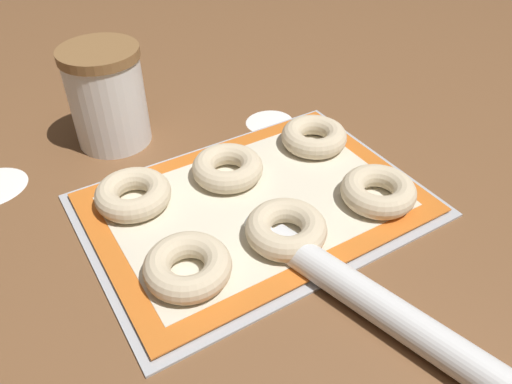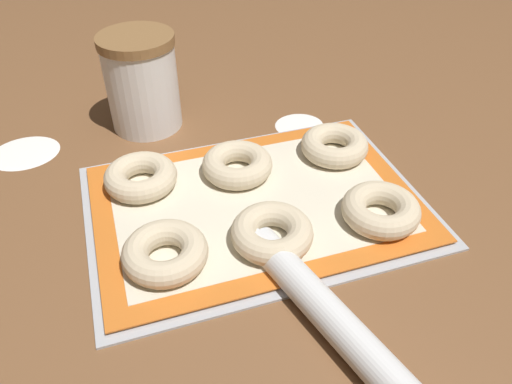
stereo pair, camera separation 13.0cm
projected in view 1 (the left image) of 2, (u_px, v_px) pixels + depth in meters
The scene contains 12 objects.
ground_plane at pixel (258, 215), 0.73m from camera, with size 2.80×2.80×0.00m, color brown.
baking_tray at pixel (256, 205), 0.74m from camera, with size 0.49×0.35×0.01m.
baking_mat at pixel (256, 202), 0.74m from camera, with size 0.47×0.33×0.00m.
bagel_front_left at pixel (188, 266), 0.61m from camera, with size 0.11×0.11×0.03m.
bagel_front_center at pixel (286, 229), 0.67m from camera, with size 0.11×0.11×0.03m.
bagel_front_right at pixel (378, 191), 0.73m from camera, with size 0.11×0.11×0.03m.
bagel_back_left at pixel (133, 194), 0.72m from camera, with size 0.11×0.11×0.03m.
bagel_back_center at pixel (229, 167), 0.77m from camera, with size 0.11×0.11×0.03m.
bagel_back_right at pixel (314, 137), 0.84m from camera, with size 0.11×0.11×0.03m.
flour_canister at pixel (107, 97), 0.83m from camera, with size 0.13×0.13×0.17m.
rolling_pin at pixel (383, 308), 0.57m from camera, with size 0.13×0.42×0.04m.
flour_patch_near at pixel (269, 121), 0.93m from camera, with size 0.09×0.08×0.00m.
Camera 1 is at (-0.29, -0.46, 0.49)m, focal length 35.00 mm.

